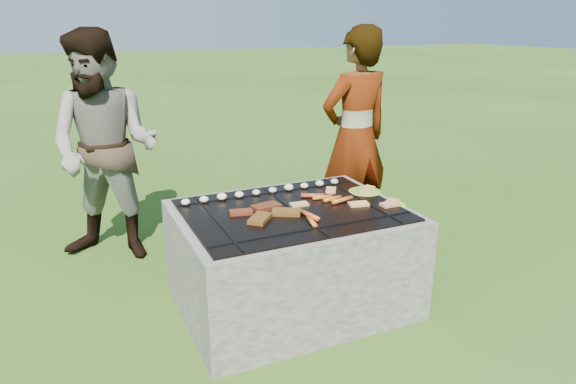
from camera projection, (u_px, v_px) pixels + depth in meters
The scene contains 10 objects.
lawn at pixel (291, 302), 3.15m from camera, with size 60.00×60.00×0.00m, color #294B12.
fire_pit at pixel (291, 261), 3.06m from camera, with size 1.30×1.00×0.62m.
mushrooms at pixel (263, 191), 3.21m from camera, with size 1.05×0.06×0.04m.
pork_slabs at pixel (267, 212), 2.87m from camera, with size 0.39×0.31×0.02m.
sausages at pixel (322, 205), 2.99m from camera, with size 0.42×0.49×0.03m.
bread_on_grate at pixel (333, 200), 3.09m from camera, with size 0.44×0.41×0.02m.
plate_far at pixel (365, 192), 3.27m from camera, with size 0.26×0.26×0.03m.
plate_near at pixel (390, 205), 3.03m from camera, with size 0.21×0.21×0.03m.
cook at pixel (355, 137), 3.85m from camera, with size 0.59×0.39×1.63m, color gray.
bystander at pixel (105, 149), 3.54m from camera, with size 0.78×0.61×1.61m, color gray.
Camera 1 is at (-1.16, -2.52, 1.64)m, focal length 32.00 mm.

